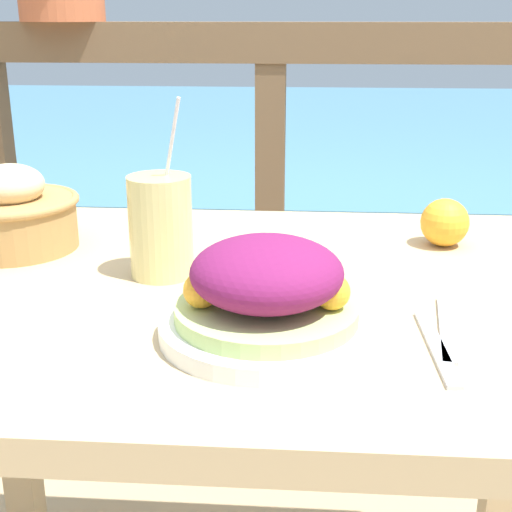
# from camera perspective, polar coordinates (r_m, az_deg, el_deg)

# --- Properties ---
(patio_table) EXTENTS (1.08, 0.75, 0.77)m
(patio_table) POSITION_cam_1_polar(r_m,az_deg,el_deg) (1.00, -1.41, -8.41)
(patio_table) COLOR tan
(patio_table) RESTS_ON ground_plane
(railing_fence) EXTENTS (2.80, 0.08, 1.09)m
(railing_fence) POSITION_cam_1_polar(r_m,az_deg,el_deg) (1.75, 1.15, 6.85)
(railing_fence) COLOR brown
(railing_fence) RESTS_ON ground_plane
(sea_backdrop) EXTENTS (12.00, 4.00, 0.51)m
(sea_backdrop) POSITION_cam_1_polar(r_m,az_deg,el_deg) (4.29, 2.88, 7.37)
(sea_backdrop) COLOR teal
(sea_backdrop) RESTS_ON ground_plane
(salad_plate) EXTENTS (0.24, 0.24, 0.11)m
(salad_plate) POSITION_cam_1_polar(r_m,az_deg,el_deg) (0.79, 0.85, -3.19)
(salad_plate) COLOR white
(salad_plate) RESTS_ON patio_table
(drink_glass) EXTENTS (0.09, 0.09, 0.24)m
(drink_glass) POSITION_cam_1_polar(r_m,az_deg,el_deg) (0.97, -7.63, 2.37)
(drink_glass) COLOR #DBCC7F
(drink_glass) RESTS_ON patio_table
(bread_basket) EXTENTS (0.20, 0.20, 0.13)m
(bread_basket) POSITION_cam_1_polar(r_m,az_deg,el_deg) (1.14, -18.92, 3.17)
(bread_basket) COLOR #AD7F47
(bread_basket) RESTS_ON patio_table
(fork) EXTENTS (0.02, 0.18, 0.00)m
(fork) POSITION_cam_1_polar(r_m,az_deg,el_deg) (0.80, 14.23, -7.04)
(fork) COLOR silver
(fork) RESTS_ON patio_table
(knife) EXTENTS (0.04, 0.18, 0.00)m
(knife) POSITION_cam_1_polar(r_m,az_deg,el_deg) (0.85, 15.00, -5.59)
(knife) COLOR silver
(knife) RESTS_ON patio_table
(orange_near_basket) EXTENTS (0.07, 0.07, 0.07)m
(orange_near_basket) POSITION_cam_1_polar(r_m,az_deg,el_deg) (1.14, 14.86, 2.61)
(orange_near_basket) COLOR #F9A328
(orange_near_basket) RESTS_ON patio_table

